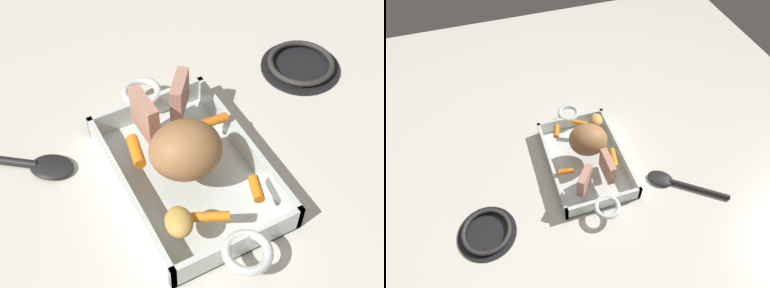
% 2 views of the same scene
% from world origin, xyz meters
% --- Properties ---
extents(ground_plane, '(1.79, 1.79, 0.00)m').
position_xyz_m(ground_plane, '(0.00, 0.00, 0.00)').
color(ground_plane, silver).
extents(roasting_dish, '(0.44, 0.23, 0.05)m').
position_xyz_m(roasting_dish, '(0.00, 0.00, 0.02)').
color(roasting_dish, silver).
rests_on(roasting_dish, ground_plane).
extents(pork_roast, '(0.12, 0.13, 0.09)m').
position_xyz_m(pork_roast, '(-0.01, 0.01, 0.10)').
color(pork_roast, '#A46E43').
rests_on(pork_roast, roasting_dish).
extents(roast_slice_thick, '(0.08, 0.02, 0.08)m').
position_xyz_m(roast_slice_thick, '(0.09, 0.03, 0.09)').
color(roast_slice_thick, tan).
rests_on(roast_slice_thick, roasting_dish).
extents(roast_slice_outer, '(0.07, 0.06, 0.07)m').
position_xyz_m(roast_slice_outer, '(0.11, -0.04, 0.08)').
color(roast_slice_outer, tan).
rests_on(roast_slice_outer, roasting_dish).
extents(baby_carrot_center_left, '(0.05, 0.03, 0.02)m').
position_xyz_m(baby_carrot_center_left, '(-0.10, -0.06, 0.06)').
color(baby_carrot_center_left, orange).
rests_on(baby_carrot_center_left, roasting_dish).
extents(baby_carrot_center_right, '(0.04, 0.06, 0.02)m').
position_xyz_m(baby_carrot_center_right, '(-0.11, 0.02, 0.06)').
color(baby_carrot_center_right, orange).
rests_on(baby_carrot_center_right, roasting_dish).
extents(baby_carrot_short, '(0.02, 0.05, 0.02)m').
position_xyz_m(baby_carrot_short, '(0.05, -0.08, 0.06)').
color(baby_carrot_short, orange).
rests_on(baby_carrot_short, roasting_dish).
extents(baby_carrot_northwest, '(0.06, 0.03, 0.02)m').
position_xyz_m(baby_carrot_northwest, '(0.05, 0.07, 0.06)').
color(baby_carrot_northwest, orange).
rests_on(baby_carrot_northwest, roasting_dish).
extents(potato_whole, '(0.06, 0.05, 0.03)m').
position_xyz_m(potato_whole, '(-0.11, 0.07, 0.07)').
color(potato_whole, gold).
rests_on(potato_whole, roasting_dish).
extents(stove_burner_rear, '(0.16, 0.16, 0.02)m').
position_xyz_m(stove_burner_rear, '(0.14, -0.32, 0.01)').
color(stove_burner_rear, black).
rests_on(stove_burner_rear, ground_plane).
extents(serving_spoon, '(0.17, 0.21, 0.02)m').
position_xyz_m(serving_spoon, '(0.15, 0.23, 0.01)').
color(serving_spoon, black).
rests_on(serving_spoon, ground_plane).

